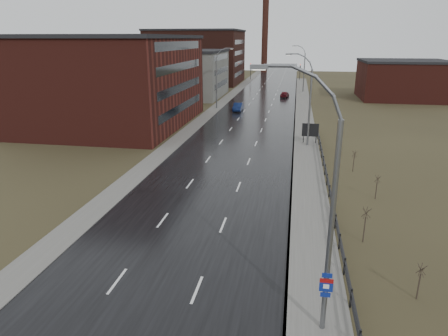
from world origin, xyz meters
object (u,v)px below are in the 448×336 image
at_px(billboard, 310,131).
at_px(car_near, 238,107).
at_px(car_far, 285,94).
at_px(streetlight_main, 325,211).

bearing_deg(billboard, car_near, 119.04).
xyz_separation_m(billboard, car_far, (-4.55, 42.47, -1.11)).
bearing_deg(car_near, car_far, 67.87).
height_order(billboard, car_far, billboard).
height_order(streetlight_main, car_near, streetlight_main).
relative_size(billboard, car_far, 0.66).
relative_size(car_near, car_far, 1.09).
bearing_deg(car_far, streetlight_main, 100.46).
distance_m(streetlight_main, car_near, 59.20).
height_order(streetlight_main, car_far, streetlight_main).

